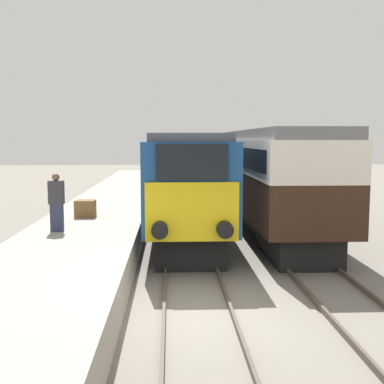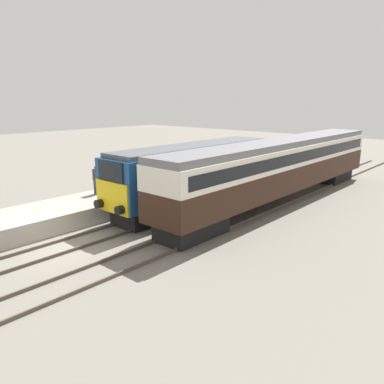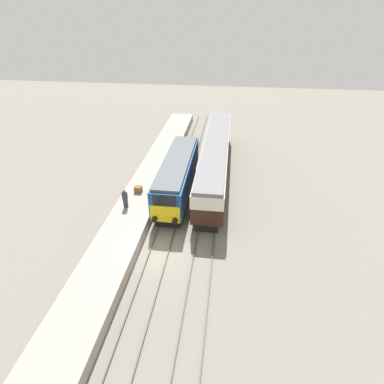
{
  "view_description": "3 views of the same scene",
  "coord_description": "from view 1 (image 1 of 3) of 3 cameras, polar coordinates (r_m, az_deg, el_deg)",
  "views": [
    {
      "loc": [
        -0.56,
        -9.71,
        3.7
      ],
      "look_at": [
        0.0,
        2.87,
        2.31
      ],
      "focal_mm": 45.0,
      "sensor_mm": 36.0,
      "label": 1
    },
    {
      "loc": [
        14.85,
        -7.87,
        6.5
      ],
      "look_at": [
        1.7,
        6.87,
        1.6
      ],
      "focal_mm": 35.0,
      "sensor_mm": 36.0,
      "label": 2
    },
    {
      "loc": [
        4.74,
        -16.59,
        16.03
      ],
      "look_at": [
        1.7,
        6.87,
        1.6
      ],
      "focal_mm": 28.0,
      "sensor_mm": 36.0,
      "label": 3
    }
  ],
  "objects": [
    {
      "name": "platform_left",
      "position": [
        18.21,
        -11.19,
        -4.03
      ],
      "size": [
        3.5,
        50.0,
        0.96
      ],
      "color": "#9E998C",
      "rests_on": "ground_plane"
    },
    {
      "name": "rails_near_track",
      "position": [
        15.16,
        -0.36,
        -7.57
      ],
      "size": [
        1.51,
        60.0,
        0.14
      ],
      "color": "#4C4238",
      "rests_on": "ground_plane"
    },
    {
      "name": "ground_plane",
      "position": [
        10.41,
        0.73,
        -14.54
      ],
      "size": [
        120.0,
        120.0,
        0.0
      ],
      "primitive_type": "plane",
      "color": "slate"
    },
    {
      "name": "locomotive",
      "position": [
        18.8,
        -0.84,
        1.51
      ],
      "size": [
        2.7,
        12.79,
        3.87
      ],
      "color": "black",
      "rests_on": "ground_plane"
    },
    {
      "name": "luggage_crate",
      "position": [
        17.42,
        -12.53,
        -1.93
      ],
      "size": [
        0.7,
        0.56,
        0.6
      ],
      "color": "brown",
      "rests_on": "platform_left"
    },
    {
      "name": "passenger_carriage",
      "position": [
        23.73,
        7.07,
        3.26
      ],
      "size": [
        2.75,
        21.75,
        4.04
      ],
      "color": "black",
      "rests_on": "ground_plane"
    },
    {
      "name": "rails_far_track",
      "position": [
        15.66,
        12.27,
        -7.27
      ],
      "size": [
        1.5,
        60.0,
        0.14
      ],
      "color": "#4C4238",
      "rests_on": "ground_plane"
    },
    {
      "name": "person_on_platform",
      "position": [
        14.87,
        -15.76,
        -1.2
      ],
      "size": [
        0.44,
        0.26,
        1.74
      ],
      "color": "#2D334C",
      "rests_on": "platform_left"
    }
  ]
}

